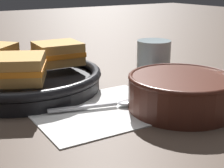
{
  "coord_description": "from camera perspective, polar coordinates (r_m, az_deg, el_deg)",
  "views": [
    {
      "loc": [
        -0.33,
        -0.48,
        0.22
      ],
      "look_at": [
        -0.0,
        0.02,
        0.03
      ],
      "focal_mm": 55.0,
      "sensor_mm": 36.0,
      "label": 1
    }
  ],
  "objects": [
    {
      "name": "ground_plane",
      "position": [
        0.62,
        0.98,
        -3.27
      ],
      "size": [
        4.0,
        4.0,
        0.0
      ],
      "primitive_type": "plane",
      "color": "#47382D"
    },
    {
      "name": "napkin",
      "position": [
        0.59,
        -1.98,
        -4.26
      ],
      "size": [
        0.24,
        0.2,
        0.0
      ],
      "color": "white",
      "rests_on": "ground_plane"
    },
    {
      "name": "soup_bowl",
      "position": [
        0.59,
        11.45,
        -1.05
      ],
      "size": [
        0.18,
        0.18,
        0.06
      ],
      "color": "#4C2319",
      "rests_on": "ground_plane"
    },
    {
      "name": "spoon",
      "position": [
        0.6,
        1.31,
        -3.28
      ],
      "size": [
        0.18,
        0.06,
        0.01
      ],
      "rotation": [
        0.0,
        0.0,
        -0.27
      ],
      "color": "#B7B7BC",
      "rests_on": "napkin"
    },
    {
      "name": "skillet",
      "position": [
        0.71,
        -14.31,
        0.68
      ],
      "size": [
        0.31,
        0.31,
        0.04
      ],
      "color": "black",
      "rests_on": "ground_plane"
    },
    {
      "name": "sandwich_near_left",
      "position": [
        0.74,
        -9.0,
        5.08
      ],
      "size": [
        0.1,
        0.09,
        0.05
      ],
      "rotation": [
        0.0,
        0.0,
        1.49
      ],
      "color": "#C18E47",
      "rests_on": "skillet"
    },
    {
      "name": "sandwich_far_left",
      "position": [
        0.62,
        -15.05,
        2.51
      ],
      "size": [
        0.12,
        0.12,
        0.05
      ],
      "rotation": [
        0.0,
        0.0,
        5.8
      ],
      "color": "#C18E47",
      "rests_on": "skillet"
    },
    {
      "name": "drinking_glass",
      "position": [
        0.74,
        6.9,
        3.65
      ],
      "size": [
        0.07,
        0.07,
        0.09
      ],
      "color": "silver",
      "rests_on": "ground_plane"
    }
  ]
}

